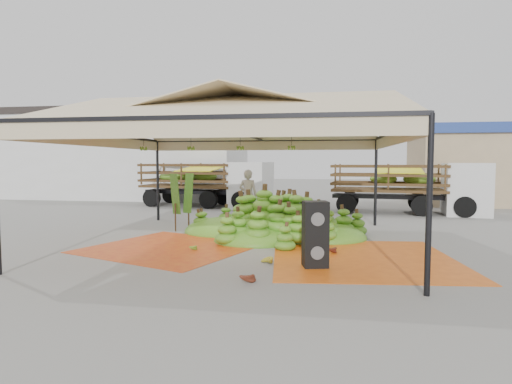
% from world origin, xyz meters
% --- Properties ---
extents(ground, '(90.00, 90.00, 0.00)m').
position_xyz_m(ground, '(0.00, 0.00, 0.00)').
color(ground, slate).
rests_on(ground, ground).
extents(canopy_tent, '(8.10, 8.10, 4.00)m').
position_xyz_m(canopy_tent, '(0.00, 0.00, 3.30)').
color(canopy_tent, black).
rests_on(canopy_tent, ground).
extents(building_white, '(14.30, 6.30, 5.40)m').
position_xyz_m(building_white, '(-10.00, 14.00, 2.71)').
color(building_white, silver).
rests_on(building_white, ground).
extents(building_tan, '(6.30, 5.30, 4.10)m').
position_xyz_m(building_tan, '(10.00, 13.00, 2.07)').
color(building_tan, tan).
rests_on(building_tan, ground).
extents(tarp_left, '(4.87, 4.76, 0.01)m').
position_xyz_m(tarp_left, '(-1.63, -0.92, 0.01)').
color(tarp_left, '#C35612').
rests_on(tarp_left, ground).
extents(tarp_right, '(4.52, 4.70, 0.01)m').
position_xyz_m(tarp_right, '(3.18, -1.35, 0.01)').
color(tarp_right, orange).
rests_on(tarp_right, ground).
extents(banana_heap, '(7.30, 6.76, 1.26)m').
position_xyz_m(banana_heap, '(0.80, 1.41, 0.63)').
color(banana_heap, '#367217').
rests_on(banana_heap, ground).
extents(hand_yellow_a, '(0.61, 0.56, 0.22)m').
position_xyz_m(hand_yellow_a, '(1.96, -2.31, 0.11)').
color(hand_yellow_a, gold).
rests_on(hand_yellow_a, ground).
extents(hand_yellow_b, '(0.64, 0.61, 0.23)m').
position_xyz_m(hand_yellow_b, '(1.02, -2.28, 0.11)').
color(hand_yellow_b, '#B48B24').
rests_on(hand_yellow_b, ground).
extents(hand_red_a, '(0.63, 0.59, 0.23)m').
position_xyz_m(hand_red_a, '(0.87, -3.66, 0.11)').
color(hand_red_a, '#591F14').
rests_on(hand_red_a, ground).
extents(hand_red_b, '(0.52, 0.45, 0.21)m').
position_xyz_m(hand_red_b, '(2.41, -0.86, 0.11)').
color(hand_red_b, '#562413').
rests_on(hand_red_b, ground).
extents(hand_green, '(0.41, 0.35, 0.17)m').
position_xyz_m(hand_green, '(-1.02, -1.10, 0.09)').
color(hand_green, '#507A19').
rests_on(hand_green, ground).
extents(hanging_bunches, '(4.74, 0.24, 0.20)m').
position_xyz_m(hanging_bunches, '(-0.93, 0.99, 2.62)').
color(hanging_bunches, '#53801A').
rests_on(hanging_bunches, ground).
extents(speaker_stack, '(0.59, 0.55, 1.39)m').
position_xyz_m(speaker_stack, '(2.11, -2.36, 0.70)').
color(speaker_stack, black).
rests_on(speaker_stack, ground).
extents(banana_leaves, '(0.96, 1.36, 3.70)m').
position_xyz_m(banana_leaves, '(-2.22, 1.97, 0.00)').
color(banana_leaves, '#34691C').
rests_on(banana_leaves, ground).
extents(vendor, '(0.76, 0.55, 1.94)m').
position_xyz_m(vendor, '(-0.58, 4.30, 0.97)').
color(vendor, gray).
rests_on(vendor, ground).
extents(truck_left, '(6.67, 3.06, 2.21)m').
position_xyz_m(truck_left, '(-3.37, 9.25, 1.36)').
color(truck_left, '#472E17').
rests_on(truck_left, ground).
extents(truck_right, '(6.54, 2.88, 2.17)m').
position_xyz_m(truck_right, '(6.01, 7.95, 1.34)').
color(truck_right, '#4F341A').
rests_on(truck_right, ground).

